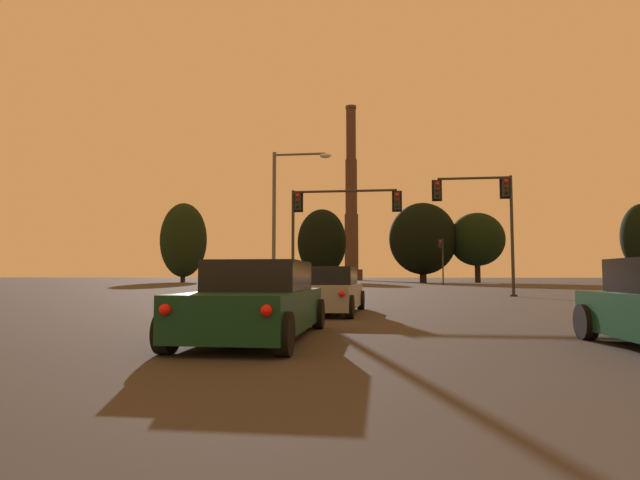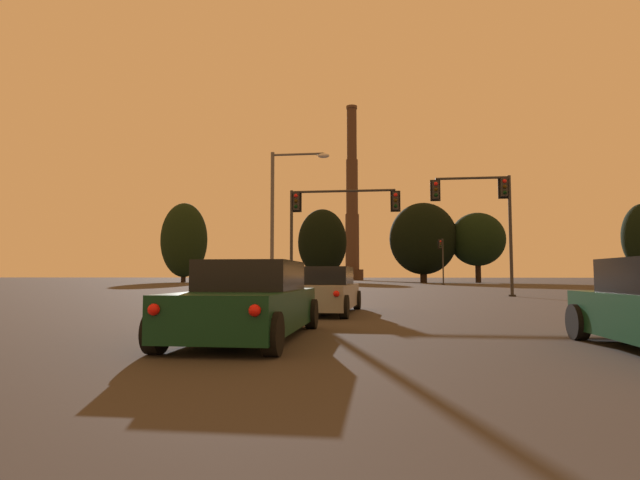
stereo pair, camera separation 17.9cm
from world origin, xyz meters
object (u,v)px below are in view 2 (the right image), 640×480
traffic_light_overhead_left (327,214)px  traffic_light_far_right (442,254)px  smokestack (352,211)px  sedan_left_lane_third (250,302)px  sedan_left_lane_second (323,291)px  traffic_light_overhead_right (485,205)px  street_lamp (282,206)px

traffic_light_overhead_left → traffic_light_far_right: traffic_light_overhead_left is taller
traffic_light_far_right → smokestack: 66.17m
sedan_left_lane_third → traffic_light_overhead_left: (-0.79, 20.11, 4.15)m
sedan_left_lane_second → smokestack: size_ratio=0.10×
traffic_light_overhead_right → traffic_light_overhead_left: traffic_light_overhead_right is taller
traffic_light_overhead_left → traffic_light_far_right: size_ratio=1.13×
traffic_light_overhead_right → traffic_light_overhead_left: bearing=178.7°
sedan_left_lane_second → traffic_light_far_right: 50.68m
sedan_left_lane_third → traffic_light_overhead_right: size_ratio=0.69×
traffic_light_overhead_right → traffic_light_overhead_left: size_ratio=1.02×
traffic_light_far_right → traffic_light_overhead_left: bearing=-106.6°
sedan_left_lane_second → street_lamp: (-3.61, 11.14, 4.26)m
sedan_left_lane_second → smokestack: 114.01m
traffic_light_overhead_right → traffic_light_overhead_left: 8.98m
street_lamp → smokestack: size_ratio=0.17×
traffic_light_overhead_left → street_lamp: bearing=-130.6°
street_lamp → sedan_left_lane_second: bearing=-72.0°
sedan_left_lane_second → street_lamp: bearing=110.2°
sedan_left_lane_second → street_lamp: size_ratio=0.60×
traffic_light_far_right → smokestack: smokestack is taller
traffic_light_overhead_right → traffic_light_far_right: traffic_light_overhead_right is taller
traffic_light_far_right → smokestack: bearing=103.7°
traffic_light_overhead_left → street_lamp: 3.40m
sedan_left_lane_third → sedan_left_lane_second: bearing=84.8°
traffic_light_overhead_left → smokestack: 99.78m
sedan_left_lane_third → smokestack: (-5.33, 118.92, 17.22)m
sedan_left_lane_third → traffic_light_overhead_left: bearing=92.4°
sedan_left_lane_second → sedan_left_lane_third: bearing=-93.2°
street_lamp → traffic_light_overhead_left: bearing=49.4°
traffic_light_overhead_right → sedan_left_lane_third: bearing=-112.3°
traffic_light_overhead_right → traffic_light_far_right: bearing=87.2°
sedan_left_lane_second → smokestack: bearing=95.3°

